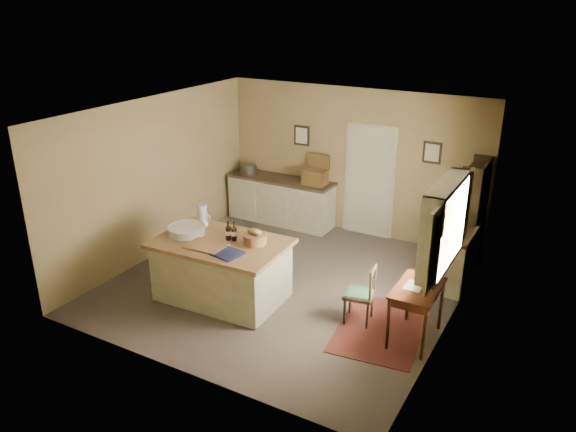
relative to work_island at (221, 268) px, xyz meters
name	(u,v)px	position (x,y,z in m)	size (l,w,h in m)	color
ground	(285,284)	(0.62, 0.81, -0.48)	(5.00, 5.00, 0.00)	brown
wall_back	(353,162)	(0.62, 3.31, 0.87)	(5.00, 0.10, 2.70)	#957D53
wall_front	(174,271)	(0.62, -1.69, 0.87)	(5.00, 0.10, 2.70)	#957D53
wall_left	(156,178)	(-1.88, 0.81, 0.87)	(0.10, 5.00, 2.70)	#957D53
wall_right	(456,236)	(3.12, 0.81, 0.87)	(0.10, 5.00, 2.70)	#957D53
ceiling	(285,112)	(0.62, 0.81, 2.22)	(5.00, 5.00, 0.00)	silver
door	(369,180)	(0.97, 3.28, 0.57)	(0.97, 0.06, 2.11)	beige
framed_prints	(363,144)	(0.82, 3.29, 1.24)	(2.82, 0.02, 0.38)	black
window	(448,226)	(3.04, 0.61, 1.07)	(0.25, 1.99, 1.12)	beige
work_island	(221,268)	(0.00, 0.00, 0.00)	(1.94, 1.31, 1.20)	beige
sideboard	(281,199)	(-0.72, 3.01, 0.00)	(2.14, 0.61, 1.18)	beige
rug	(381,329)	(2.37, 0.34, -0.48)	(1.10, 1.60, 0.01)	#551816
writing_desk	(417,294)	(2.82, 0.34, 0.19)	(0.53, 0.87, 0.82)	#39180C
desk_chair	(359,294)	(2.02, 0.38, -0.07)	(0.39, 0.39, 0.83)	black
right_cabinet	(451,255)	(2.82, 2.14, -0.02)	(0.63, 1.14, 0.99)	beige
shelving_unit	(474,216)	(2.97, 2.81, 0.42)	(0.31, 0.82, 1.81)	black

